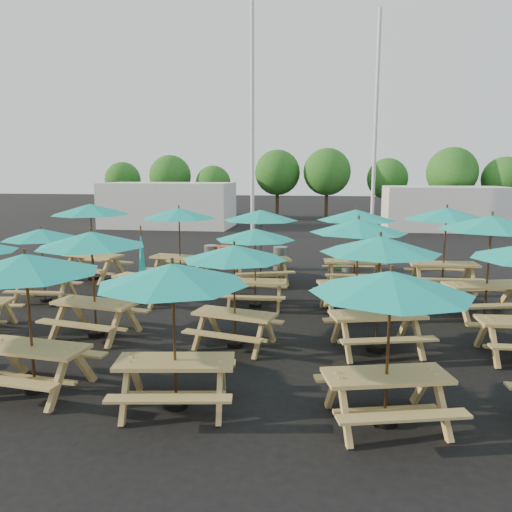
# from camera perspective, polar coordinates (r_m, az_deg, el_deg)

# --- Properties ---
(ground) EXTENTS (120.00, 120.00, 0.00)m
(ground) POSITION_cam_1_polar(r_m,az_deg,el_deg) (13.27, -0.93, -5.77)
(ground) COLOR black
(ground) RESTS_ON ground
(picnic_unit_2) EXTENTS (2.13, 2.13, 2.03)m
(picnic_unit_2) POSITION_cam_1_polar(r_m,az_deg,el_deg) (14.62, -23.35, 1.96)
(picnic_unit_2) COLOR tan
(picnic_unit_2) RESTS_ON ground
(picnic_unit_3) EXTENTS (3.07, 3.07, 2.52)m
(picnic_unit_3) POSITION_cam_1_polar(r_m,az_deg,el_deg) (17.04, -18.38, 4.71)
(picnic_unit_3) COLOR tan
(picnic_unit_3) RESTS_ON ground
(picnic_unit_4) EXTENTS (2.53, 2.53, 2.29)m
(picnic_unit_4) POSITION_cam_1_polar(r_m,az_deg,el_deg) (8.59, -24.82, -1.50)
(picnic_unit_4) COLOR tan
(picnic_unit_4) RESTS_ON ground
(picnic_unit_5) EXTENTS (2.69, 2.69, 2.31)m
(picnic_unit_5) POSITION_cam_1_polar(r_m,az_deg,el_deg) (11.05, -18.29, 1.29)
(picnic_unit_5) COLOR tan
(picnic_unit_5) RESTS_ON ground
(picnic_unit_6) EXTENTS (2.00, 1.86, 2.10)m
(picnic_unit_6) POSITION_cam_1_polar(r_m,az_deg,el_deg) (13.92, -12.87, -1.64)
(picnic_unit_6) COLOR tan
(picnic_unit_6) RESTS_ON ground
(picnic_unit_7) EXTENTS (2.72, 2.72, 2.39)m
(picnic_unit_7) POSITION_cam_1_polar(r_m,az_deg,el_deg) (16.26, -8.79, 4.46)
(picnic_unit_7) COLOR tan
(picnic_unit_7) RESTS_ON ground
(picnic_unit_8) EXTENTS (2.54, 2.54, 2.25)m
(picnic_unit_8) POSITION_cam_1_polar(r_m,az_deg,el_deg) (7.36, -9.50, -2.82)
(picnic_unit_8) COLOR tan
(picnic_unit_8) RESTS_ON ground
(picnic_unit_9) EXTENTS (2.54, 2.54, 2.12)m
(picnic_unit_9) POSITION_cam_1_polar(r_m,az_deg,el_deg) (9.90, -2.50, -0.13)
(picnic_unit_9) COLOR tan
(picnic_unit_9) RESTS_ON ground
(picnic_unit_10) EXTENTS (2.16, 2.16, 2.10)m
(picnic_unit_10) POSITION_cam_1_polar(r_m,az_deg,el_deg) (12.88, -0.09, 2.08)
(picnic_unit_10) COLOR tan
(picnic_unit_10) RESTS_ON ground
(picnic_unit_11) EXTENTS (3.00, 3.00, 2.37)m
(picnic_unit_11) POSITION_cam_1_polar(r_m,az_deg,el_deg) (15.62, 0.55, 4.30)
(picnic_unit_11) COLOR tan
(picnic_unit_11) RESTS_ON ground
(picnic_unit_12) EXTENTS (2.70, 2.70, 2.23)m
(picnic_unit_12) POSITION_cam_1_polar(r_m,az_deg,el_deg) (7.01, 15.13, -3.74)
(picnic_unit_12) COLOR tan
(picnic_unit_12) RESTS_ON ground
(picnic_unit_13) EXTENTS (2.82, 2.82, 2.33)m
(picnic_unit_13) POSITION_cam_1_polar(r_m,az_deg,el_deg) (9.88, 14.00, 0.67)
(picnic_unit_13) COLOR tan
(picnic_unit_13) RESTS_ON ground
(picnic_unit_14) EXTENTS (2.86, 2.86, 2.41)m
(picnic_unit_14) POSITION_cam_1_polar(r_m,az_deg,el_deg) (12.46, 11.62, 2.89)
(picnic_unit_14) COLOR tan
(picnic_unit_14) RESTS_ON ground
(picnic_unit_15) EXTENTS (2.59, 2.59, 2.40)m
(picnic_unit_15) POSITION_cam_1_polar(r_m,az_deg,el_deg) (15.58, 11.37, 4.21)
(picnic_unit_15) COLOR tan
(picnic_unit_15) RESTS_ON ground
(picnic_unit_18) EXTENTS (3.07, 3.07, 2.53)m
(picnic_unit_18) POSITION_cam_1_polar(r_m,az_deg,el_deg) (13.13, 25.30, 2.95)
(picnic_unit_18) COLOR tan
(picnic_unit_18) RESTS_ON ground
(picnic_unit_19) EXTENTS (2.62, 2.62, 2.51)m
(picnic_unit_19) POSITION_cam_1_polar(r_m,az_deg,el_deg) (15.65, 20.93, 4.12)
(picnic_unit_19) COLOR tan
(picnic_unit_19) RESTS_ON ground
(waste_bin_0) EXTENTS (0.52, 0.52, 0.83)m
(waste_bin_0) POSITION_cam_1_polar(r_m,az_deg,el_deg) (18.48, -5.14, -0.06)
(waste_bin_0) COLOR gray
(waste_bin_0) RESTS_ON ground
(waste_bin_1) EXTENTS (0.52, 0.52, 0.83)m
(waste_bin_1) POSITION_cam_1_polar(r_m,az_deg,el_deg) (18.33, -3.71, -0.12)
(waste_bin_1) COLOR #C73C0B
(waste_bin_1) RESTS_ON ground
(waste_bin_2) EXTENTS (0.52, 0.52, 0.83)m
(waste_bin_2) POSITION_cam_1_polar(r_m,az_deg,el_deg) (18.08, 2.79, -0.25)
(waste_bin_2) COLOR gray
(waste_bin_2) RESTS_ON ground
(waste_bin_3) EXTENTS (0.52, 0.52, 0.83)m
(waste_bin_3) POSITION_cam_1_polar(r_m,az_deg,el_deg) (18.07, 10.61, -0.41)
(waste_bin_3) COLOR gray
(waste_bin_3) RESTS_ON ground
(waste_bin_4) EXTENTS (0.52, 0.52, 0.83)m
(waste_bin_4) POSITION_cam_1_polar(r_m,az_deg,el_deg) (18.36, 10.02, -0.24)
(waste_bin_4) COLOR #178122
(waste_bin_4) RESTS_ON ground
(mast_0) EXTENTS (0.20, 0.20, 12.00)m
(mast_0) POSITION_cam_1_polar(r_m,az_deg,el_deg) (27.04, -0.42, 14.93)
(mast_0) COLOR silver
(mast_0) RESTS_ON ground
(mast_1) EXTENTS (0.20, 0.20, 12.00)m
(mast_1) POSITION_cam_1_polar(r_m,az_deg,el_deg) (28.83, 13.52, 14.35)
(mast_1) COLOR silver
(mast_1) RESTS_ON ground
(event_tent_0) EXTENTS (8.00, 4.00, 2.80)m
(event_tent_0) POSITION_cam_1_polar(r_m,az_deg,el_deg) (32.30, -9.96, 5.77)
(event_tent_0) COLOR silver
(event_tent_0) RESTS_ON ground
(event_tent_1) EXTENTS (7.00, 4.00, 2.60)m
(event_tent_1) POSITION_cam_1_polar(r_m,az_deg,el_deg) (32.46, 20.67, 5.13)
(event_tent_1) COLOR silver
(event_tent_1) RESTS_ON ground
(tree_0) EXTENTS (2.80, 2.80, 4.24)m
(tree_0) POSITION_cam_1_polar(r_m,az_deg,el_deg) (41.16, -14.99, 8.40)
(tree_0) COLOR #382314
(tree_0) RESTS_ON ground
(tree_1) EXTENTS (3.11, 3.11, 4.72)m
(tree_1) POSITION_cam_1_polar(r_m,az_deg,el_deg) (38.38, -9.78, 9.00)
(tree_1) COLOR #382314
(tree_1) RESTS_ON ground
(tree_2) EXTENTS (2.59, 2.59, 3.93)m
(tree_2) POSITION_cam_1_polar(r_m,az_deg,el_deg) (37.25, -4.91, 8.27)
(tree_2) COLOR #382314
(tree_2) RESTS_ON ground
(tree_3) EXTENTS (3.36, 3.36, 5.09)m
(tree_3) POSITION_cam_1_polar(r_m,az_deg,el_deg) (37.53, 2.46, 9.50)
(tree_3) COLOR #382314
(tree_3) RESTS_ON ground
(tree_4) EXTENTS (3.41, 3.41, 5.17)m
(tree_4) POSITION_cam_1_polar(r_m,az_deg,el_deg) (36.88, 8.12, 9.49)
(tree_4) COLOR #382314
(tree_4) RESTS_ON ground
(tree_5) EXTENTS (2.94, 2.94, 4.45)m
(tree_5) POSITION_cam_1_polar(r_m,az_deg,el_deg) (37.54, 14.79, 8.53)
(tree_5) COLOR #382314
(tree_5) RESTS_ON ground
(tree_6) EXTENTS (3.38, 3.38, 5.13)m
(tree_6) POSITION_cam_1_polar(r_m,az_deg,el_deg) (36.45, 21.48, 8.87)
(tree_6) COLOR #382314
(tree_6) RESTS_ON ground
(tree_7) EXTENTS (2.95, 2.95, 4.48)m
(tree_7) POSITION_cam_1_polar(r_m,az_deg,el_deg) (37.39, 26.54, 7.86)
(tree_7) COLOR #382314
(tree_7) RESTS_ON ground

